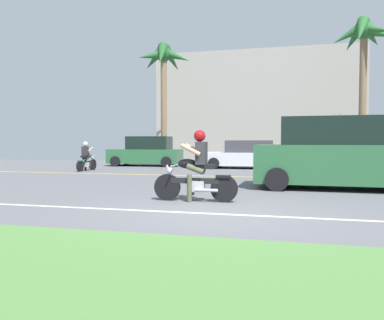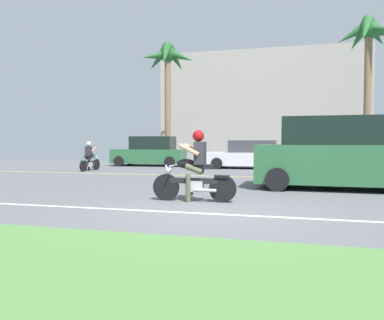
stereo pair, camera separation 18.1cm
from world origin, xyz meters
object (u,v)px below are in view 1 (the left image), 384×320
at_px(palm_tree_1, 163,65).
at_px(palm_tree_2, 364,44).
at_px(parked_car_0, 147,152).
at_px(suv_nearby, 340,154).
at_px(parked_car_2, 377,156).
at_px(motorcyclist, 196,171).
at_px(motorcyclist_distant, 86,158).
at_px(parked_car_1, 246,155).

relative_size(palm_tree_1, palm_tree_2, 0.91).
distance_m(parked_car_0, palm_tree_1, 5.76).
bearing_deg(suv_nearby, parked_car_2, 72.15).
bearing_deg(motorcyclist, palm_tree_2, 68.09).
bearing_deg(parked_car_0, motorcyclist_distant, -108.21).
bearing_deg(palm_tree_1, suv_nearby, -51.38).
distance_m(suv_nearby, parked_car_0, 12.66).
height_order(motorcyclist, palm_tree_2, palm_tree_2).
xyz_separation_m(parked_car_0, palm_tree_1, (0.20, 2.41, 5.23)).
relative_size(palm_tree_2, motorcyclist_distant, 4.96).
xyz_separation_m(suv_nearby, parked_car_0, (-9.13, 8.77, -0.22)).
distance_m(parked_car_1, parked_car_2, 6.06).
distance_m(motorcyclist, parked_car_1, 11.33).
xyz_separation_m(parked_car_0, palm_tree_2, (11.58, 2.52, 5.83)).
distance_m(parked_car_1, palm_tree_1, 8.19).
distance_m(palm_tree_1, palm_tree_2, 11.40).
distance_m(motorcyclist, parked_car_0, 13.32).
height_order(palm_tree_1, palm_tree_2, palm_tree_2).
bearing_deg(parked_car_2, suv_nearby, -107.85).
distance_m(motorcyclist, motorcyclist_distant, 10.59).
distance_m(palm_tree_2, motorcyclist_distant, 15.78).
height_order(suv_nearby, motorcyclist_distant, suv_nearby).
bearing_deg(palm_tree_1, parked_car_2, -16.08).
distance_m(parked_car_1, palm_tree_2, 9.01).
relative_size(motorcyclist, suv_nearby, 0.40).
xyz_separation_m(parked_car_2, motorcyclist_distant, (-13.04, -3.29, -0.13)).
height_order(parked_car_2, palm_tree_1, palm_tree_1).
bearing_deg(parked_car_1, parked_car_0, 172.90).
bearing_deg(parked_car_2, palm_tree_1, 163.92).
relative_size(parked_car_0, motorcyclist_distant, 2.51).
height_order(motorcyclist, suv_nearby, suv_nearby).
bearing_deg(palm_tree_2, motorcyclist, -111.91).
relative_size(parked_car_2, palm_tree_2, 0.50).
xyz_separation_m(suv_nearby, palm_tree_2, (2.45, 11.28, 5.61)).
distance_m(parked_car_0, parked_car_2, 11.70).
bearing_deg(palm_tree_2, parked_car_0, -167.74).
height_order(palm_tree_2, motorcyclist_distant, palm_tree_2).
height_order(motorcyclist, parked_car_2, motorcyclist).
bearing_deg(motorcyclist, parked_car_2, 61.94).
distance_m(suv_nearby, parked_car_1, 8.81).
bearing_deg(palm_tree_1, palm_tree_2, 0.53).
xyz_separation_m(motorcyclist, parked_car_1, (-0.13, 11.33, -0.01)).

